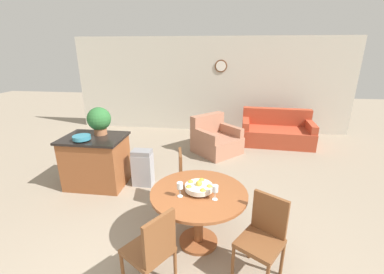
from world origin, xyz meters
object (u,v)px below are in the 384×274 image
at_px(dining_chair_near_left, 152,248).
at_px(dining_chair_near_right, 263,234).
at_px(wine_glass_right, 215,189).
at_px(armchair, 215,140).
at_px(fruit_bowl, 199,187).
at_px(teal_bowl, 82,138).
at_px(dining_table, 199,204).
at_px(trash_bin, 143,168).
at_px(potted_plant, 99,120).
at_px(couch, 276,132).
at_px(kitchen_island, 96,161).
at_px(dining_chair_far_side, 188,177).
at_px(wine_glass_left, 180,186).

distance_m(dining_chair_near_left, dining_chair_near_right, 1.16).
distance_m(wine_glass_right, armchair, 3.30).
height_order(fruit_bowl, teal_bowl, teal_bowl).
xyz_separation_m(dining_table, trash_bin, (-1.16, 1.35, -0.24)).
relative_size(dining_table, potted_plant, 2.39).
bearing_deg(couch, potted_plant, -141.22).
height_order(dining_table, trash_bin, dining_table).
xyz_separation_m(teal_bowl, trash_bin, (0.91, 0.30, -0.64)).
relative_size(fruit_bowl, kitchen_island, 0.32).
xyz_separation_m(potted_plant, couch, (3.54, 2.53, -0.89)).
bearing_deg(fruit_bowl, dining_table, -10.77).
distance_m(dining_chair_far_side, wine_glass_right, 1.09).
distance_m(fruit_bowl, potted_plant, 2.41).
distance_m(trash_bin, armchair, 2.14).
xyz_separation_m(fruit_bowl, wine_glass_right, (0.20, -0.14, 0.07)).
bearing_deg(couch, dining_chair_near_right, -98.45).
bearing_deg(teal_bowl, wine_glass_left, -32.34).
bearing_deg(kitchen_island, dining_chair_far_side, -15.32).
xyz_separation_m(kitchen_island, armchair, (2.06, 1.84, -0.17)).
bearing_deg(wine_glass_right, dining_chair_far_side, 115.70).
height_order(dining_chair_near_right, armchair, dining_chair_near_right).
relative_size(dining_chair_far_side, wine_glass_right, 5.18).
height_order(dining_table, couch, couch).
relative_size(dining_table, armchair, 0.91).
xyz_separation_m(dining_chair_far_side, armchair, (0.32, 2.32, -0.22)).
distance_m(potted_plant, armchair, 2.76).
distance_m(dining_chair_near_right, trash_bin, 2.57).
relative_size(kitchen_island, couch, 0.58).
xyz_separation_m(dining_table, wine_glass_left, (-0.21, -0.13, 0.30)).
distance_m(fruit_bowl, wine_glass_left, 0.25).
relative_size(potted_plant, couch, 0.27).
distance_m(teal_bowl, couch, 4.74).
relative_size(dining_chair_near_left, wine_glass_left, 5.18).
bearing_deg(wine_glass_right, armchair, 92.26).
xyz_separation_m(kitchen_island, couch, (3.61, 2.68, -0.17)).
bearing_deg(dining_chair_near_left, kitchen_island, 71.66).
height_order(dining_chair_near_right, teal_bowl, teal_bowl).
height_order(dining_chair_far_side, potted_plant, potted_plant).
height_order(potted_plant, couch, potted_plant).
distance_m(dining_table, dining_chair_near_left, 0.82).
distance_m(dining_chair_far_side, couch, 3.68).
bearing_deg(dining_chair_near_right, wine_glass_right, 8.45).
bearing_deg(dining_chair_far_side, dining_chair_near_right, 27.71).
bearing_deg(potted_plant, dining_chair_near_right, -34.13).
bearing_deg(dining_chair_far_side, teal_bowl, -110.64).
bearing_deg(potted_plant, dining_table, -36.39).
bearing_deg(teal_bowl, kitchen_island, 67.36).
bearing_deg(wine_glass_left, armchair, 85.10).
height_order(teal_bowl, trash_bin, teal_bowl).
xyz_separation_m(dining_chair_near_left, armchair, (0.45, 3.83, -0.22)).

